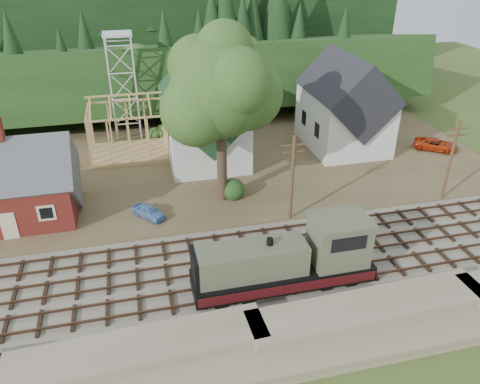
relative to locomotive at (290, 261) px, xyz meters
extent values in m
plane|color=#384C1E|center=(-4.13, 3.00, -2.20)|extent=(140.00, 140.00, 0.00)
cube|color=#7F7259|center=(-4.13, -5.50, -2.20)|extent=(64.00, 5.00, 1.60)
cube|color=#726B5B|center=(-4.13, 3.00, -2.12)|extent=(64.00, 11.00, 0.16)
cube|color=brown|center=(-4.13, 21.00, -2.05)|extent=(64.00, 26.00, 0.30)
cube|color=#1E3F19|center=(-4.13, 45.00, -2.20)|extent=(70.00, 28.96, 12.74)
cube|color=black|center=(-4.13, 61.00, -2.20)|extent=(80.00, 20.00, 12.00)
cube|color=#541D13|center=(-20.13, 14.00, 0.00)|extent=(10.00, 7.00, 3.80)
cube|color=#4C4C51|center=(-20.13, 14.00, 1.90)|extent=(10.80, 7.41, 7.41)
cube|color=beige|center=(-20.13, 10.48, -0.70)|extent=(1.20, 0.06, 2.40)
cube|color=silver|center=(-2.13, 23.00, 1.30)|extent=(8.00, 12.00, 6.40)
cube|color=#1B3C1E|center=(-2.13, 23.00, 4.50)|extent=(8.40, 12.96, 8.40)
cube|color=silver|center=(-2.13, 17.00, 6.50)|extent=(2.40, 2.40, 4.00)
cone|color=#1B3C1E|center=(-2.13, 17.00, 9.80)|extent=(5.37, 5.37, 2.60)
cube|color=silver|center=(13.87, 22.00, 1.30)|extent=(8.00, 10.00, 6.40)
cube|color=black|center=(13.87, 22.00, 4.50)|extent=(8.40, 10.80, 8.40)
cube|color=tan|center=(-10.13, 25.00, -1.65)|extent=(8.00, 6.00, 0.50)
cube|color=tan|center=(-10.13, 25.00, 5.00)|extent=(8.00, 0.18, 0.18)
cube|color=silver|center=(-11.53, 29.60, 4.10)|extent=(0.18, 0.18, 12.00)
cube|color=silver|center=(-8.73, 29.60, 4.10)|extent=(0.18, 0.18, 12.00)
cube|color=silver|center=(-11.53, 32.40, 4.10)|extent=(0.18, 0.18, 12.00)
cube|color=silver|center=(-8.73, 32.40, 4.10)|extent=(0.18, 0.18, 12.00)
cube|color=silver|center=(-10.13, 31.00, 10.10)|extent=(3.20, 3.20, 0.25)
cylinder|color=#38281E|center=(-2.13, 13.00, 2.10)|extent=(0.90, 0.90, 8.00)
sphere|color=#2D4C1C|center=(-2.13, 13.00, 8.60)|extent=(8.40, 8.40, 8.40)
sphere|color=#2D4C1C|center=(0.37, 14.00, 7.60)|extent=(6.40, 6.40, 6.40)
sphere|color=#2D4C1C|center=(-4.33, 12.20, 7.10)|extent=(6.00, 6.00, 6.00)
cylinder|color=#4C331E|center=(2.87, 8.20, 1.80)|extent=(0.28, 0.28, 8.00)
cube|color=#4C331E|center=(2.87, 8.20, 5.00)|extent=(2.20, 0.12, 0.12)
cube|color=#4C331E|center=(2.87, 8.20, 4.40)|extent=(1.80, 0.12, 0.12)
cylinder|color=#4C331E|center=(17.87, 8.20, 1.80)|extent=(0.28, 0.28, 8.00)
cube|color=#4C331E|center=(17.87, 8.20, 5.00)|extent=(2.20, 0.12, 0.12)
cube|color=#4C331E|center=(17.87, 8.20, 4.40)|extent=(1.80, 0.12, 0.12)
cube|color=black|center=(-0.48, 0.00, -1.86)|extent=(12.55, 2.61, 0.37)
cube|color=black|center=(-0.48, 0.00, -1.12)|extent=(12.55, 3.03, 1.15)
cube|color=#4F533C|center=(-2.78, 0.00, 0.56)|extent=(7.53, 2.41, 2.20)
cube|color=#4F533C|center=(3.49, 0.00, 1.13)|extent=(3.76, 2.93, 3.35)
cube|color=#4F533C|center=(3.49, 0.00, 2.86)|extent=(3.97, 3.14, 0.21)
cube|color=black|center=(3.49, -1.48, 1.86)|extent=(2.51, 0.06, 1.05)
cube|color=#460F11|center=(-0.48, -1.54, -1.12)|extent=(12.55, 0.04, 0.73)
cube|color=#460F11|center=(-0.48, 1.54, -1.12)|extent=(12.55, 0.04, 0.73)
cylinder|color=black|center=(-1.53, 0.00, 1.76)|extent=(0.46, 0.46, 0.73)
imported|color=#5D8DC8|center=(-9.04, 11.22, -1.34)|extent=(3.06, 3.37, 1.11)
imported|color=#88AE79|center=(-21.83, 16.30, -1.37)|extent=(3.29, 1.28, 1.07)
imported|color=#B72F0E|center=(23.81, 18.25, -1.25)|extent=(5.09, 4.44, 1.30)
camera|label=1|loc=(-9.47, -24.41, 19.85)|focal=35.00mm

